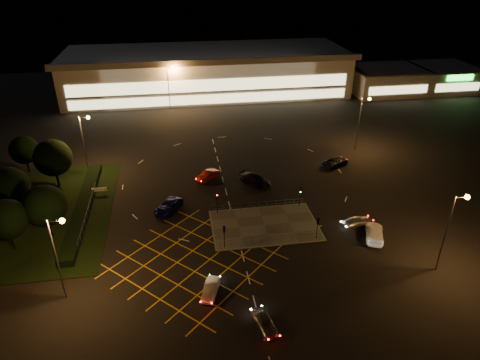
{
  "coord_description": "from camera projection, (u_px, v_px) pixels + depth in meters",
  "views": [
    {
      "loc": [
        -8.83,
        -49.14,
        33.07
      ],
      "look_at": [
        0.16,
        7.81,
        2.0
      ],
      "focal_mm": 32.0,
      "sensor_mm": 36.0,
      "label": 1
    }
  ],
  "objects": [
    {
      "name": "streetlight_nw",
      "position": [
        85.0,
        136.0,
        68.94
      ],
      "size": [
        1.78,
        0.56,
        10.03
      ],
      "color": "slate",
      "rests_on": "ground"
    },
    {
      "name": "signal_sw",
      "position": [
        224.0,
        232.0,
        52.75
      ],
      "size": [
        0.28,
        0.3,
        3.15
      ],
      "rotation": [
        0.0,
        0.0,
        3.14
      ],
      "color": "black",
      "rests_on": "pedestrian_island"
    },
    {
      "name": "car_left_blue",
      "position": [
        168.0,
        207.0,
        61.11
      ],
      "size": [
        4.77,
        5.74,
        1.46
      ],
      "primitive_type": "imported",
      "rotation": [
        0.0,
        0.0,
        5.74
      ],
      "color": "#0D114E",
      "rests_on": "ground"
    },
    {
      "name": "signal_ne",
      "position": [
        300.0,
        193.0,
        61.34
      ],
      "size": [
        0.28,
        0.3,
        3.15
      ],
      "color": "black",
      "rests_on": "pedestrian_island"
    },
    {
      "name": "streetlight_far_left",
      "position": [
        170.0,
        83.0,
        96.95
      ],
      "size": [
        1.78,
        0.56,
        10.03
      ],
      "color": "slate",
      "rests_on": "ground"
    },
    {
      "name": "ground",
      "position": [
        248.0,
        219.0,
        59.63
      ],
      "size": [
        180.0,
        180.0,
        0.0
      ],
      "primitive_type": "plane",
      "color": "black",
      "rests_on": "ground"
    },
    {
      "name": "retail_unit_b",
      "position": [
        443.0,
        78.0,
        113.53
      ],
      "size": [
        14.8,
        14.8,
        6.35
      ],
      "color": "beige",
      "rests_on": "ground"
    },
    {
      "name": "car_near_silver",
      "position": [
        265.0,
        322.0,
        42.23
      ],
      "size": [
        2.37,
        4.1,
        1.31
      ],
      "primitive_type": "imported",
      "rotation": [
        0.0,
        0.0,
        0.23
      ],
      "color": "#A8A9AF",
      "rests_on": "ground"
    },
    {
      "name": "car_approach_white",
      "position": [
        375.0,
        233.0,
        55.39
      ],
      "size": [
        4.02,
        5.74,
        1.54
      ],
      "primitive_type": "imported",
      "rotation": [
        0.0,
        0.0,
        2.75
      ],
      "color": "white",
      "rests_on": "ground"
    },
    {
      "name": "streetlight_se",
      "position": [
        452.0,
        223.0,
        47.15
      ],
      "size": [
        1.78,
        0.56,
        10.03
      ],
      "color": "slate",
      "rests_on": "ground"
    },
    {
      "name": "car_east_grey",
      "position": [
        336.0,
        161.0,
        74.23
      ],
      "size": [
        5.52,
        4.44,
        1.4
      ],
      "primitive_type": "imported",
      "rotation": [
        0.0,
        0.0,
        2.07
      ],
      "color": "black",
      "rests_on": "ground"
    },
    {
      "name": "tree_d",
      "position": [
        24.0,
        150.0,
        70.45
      ],
      "size": [
        4.68,
        4.68,
        6.37
      ],
      "color": "black",
      "rests_on": "ground"
    },
    {
      "name": "supermarket",
      "position": [
        207.0,
        71.0,
        110.99
      ],
      "size": [
        72.0,
        26.5,
        10.5
      ],
      "color": "beige",
      "rests_on": "ground"
    },
    {
      "name": "tree_a",
      "position": [
        7.0,
        219.0,
        51.72
      ],
      "size": [
        5.04,
        5.04,
        6.86
      ],
      "color": "black",
      "rests_on": "ground"
    },
    {
      "name": "car_far_dkgrey",
      "position": [
        255.0,
        179.0,
        68.24
      ],
      "size": [
        5.28,
        5.49,
        1.57
      ],
      "primitive_type": "imported",
      "rotation": [
        0.0,
        0.0,
        0.74
      ],
      "color": "black",
      "rests_on": "ground"
    },
    {
      "name": "tree_e",
      "position": [
        45.0,
        206.0,
        53.87
      ],
      "size": [
        5.4,
        5.4,
        7.35
      ],
      "color": "black",
      "rests_on": "ground"
    },
    {
      "name": "signal_se",
      "position": [
        318.0,
        224.0,
        54.4
      ],
      "size": [
        0.28,
        0.3,
        3.15
      ],
      "rotation": [
        0.0,
        0.0,
        3.14
      ],
      "color": "black",
      "rests_on": "pedestrian_island"
    },
    {
      "name": "tree_c",
      "position": [
        53.0,
        158.0,
        65.62
      ],
      "size": [
        5.76,
        5.76,
        7.84
      ],
      "color": "black",
      "rests_on": "ground"
    },
    {
      "name": "streetlight_far_right",
      "position": [
        336.0,
        73.0,
        104.17
      ],
      "size": [
        1.78,
        0.56,
        10.03
      ],
      "color": "slate",
      "rests_on": "ground"
    },
    {
      "name": "streetlight_sw",
      "position": [
        58.0,
        248.0,
        43.13
      ],
      "size": [
        1.78,
        0.56,
        10.03
      ],
      "color": "slate",
      "rests_on": "ground"
    },
    {
      "name": "pedestrian_island",
      "position": [
        265.0,
        225.0,
        58.14
      ],
      "size": [
        14.0,
        9.0,
        0.12
      ],
      "primitive_type": "cube",
      "color": "#4C4944",
      "rests_on": "ground"
    },
    {
      "name": "car_queue_white",
      "position": [
        211.0,
        289.0,
        46.38
      ],
      "size": [
        2.48,
        4.09,
        1.27
      ],
      "primitive_type": "imported",
      "rotation": [
        0.0,
        0.0,
        5.97
      ],
      "color": "silver",
      "rests_on": "ground"
    },
    {
      "name": "tree_b",
      "position": [
        9.0,
        187.0,
        58.26
      ],
      "size": [
        5.4,
        5.4,
        7.35
      ],
      "color": "black",
      "rests_on": "ground"
    },
    {
      "name": "hedge",
      "position": [
        83.0,
        207.0,
        61.46
      ],
      "size": [
        2.0,
        26.0,
        1.0
      ],
      "primitive_type": "cube",
      "color": "black",
      "rests_on": "ground"
    },
    {
      "name": "car_right_silver",
      "position": [
        357.0,
        221.0,
        57.97
      ],
      "size": [
        4.14,
        2.26,
        1.34
      ],
      "primitive_type": "imported",
      "rotation": [
        0.0,
        0.0,
        1.75
      ],
      "color": "silver",
      "rests_on": "ground"
    },
    {
      "name": "grass_verge",
      "position": [
        47.0,
        213.0,
        60.99
      ],
      "size": [
        18.0,
        30.0,
        0.08
      ],
      "primitive_type": "cube",
      "color": "black",
      "rests_on": "ground"
    },
    {
      "name": "signal_nw",
      "position": [
        217.0,
        199.0,
        59.7
      ],
      "size": [
        0.28,
        0.3,
        3.15
      ],
      "color": "black",
      "rests_on": "pedestrian_island"
    },
    {
      "name": "car_circ_red",
      "position": [
        208.0,
        175.0,
        69.64
      ],
      "size": [
        4.25,
        3.97,
        1.42
      ],
      "primitive_type": "imported",
      "rotation": [
        0.0,
        0.0,
        5.43
      ],
      "color": "maroon",
      "rests_on": "ground"
    },
    {
      "name": "streetlight_ne",
      "position": [
        362.0,
        116.0,
        77.26
      ],
      "size": [
        1.78,
        0.56,
        10.03
      ],
      "color": "slate",
      "rests_on": "ground"
    },
    {
      "name": "retail_unit_a",
      "position": [
        386.0,
        80.0,
        111.35
      ],
      "size": [
        18.8,
        14.8,
        6.35
      ],
      "color": "beige",
      "rests_on": "ground"
    }
  ]
}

